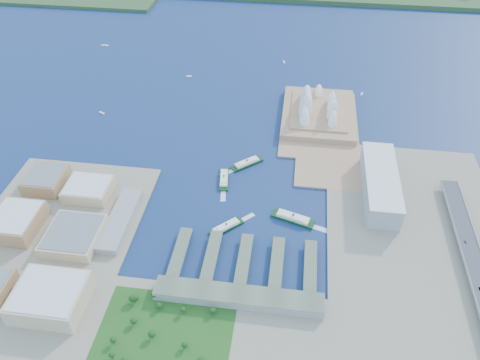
# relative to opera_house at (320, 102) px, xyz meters

# --- Properties ---
(ground) EXTENTS (3000.00, 3000.00, 0.00)m
(ground) POSITION_rel_opera_house_xyz_m (-105.00, -280.00, -32.00)
(ground) COLOR #11284F
(ground) RESTS_ON ground
(west_land) EXTENTS (220.00, 390.00, 3.00)m
(west_land) POSITION_rel_opera_house_xyz_m (-355.00, -385.00, -30.50)
(west_land) COLOR gray
(west_land) RESTS_ON ground
(south_land) EXTENTS (720.00, 180.00, 3.00)m
(south_land) POSITION_rel_opera_house_xyz_m (-105.00, -490.00, -30.50)
(south_land) COLOR gray
(south_land) RESTS_ON ground
(east_land) EXTENTS (240.00, 500.00, 3.00)m
(east_land) POSITION_rel_opera_house_xyz_m (135.00, -330.00, -30.50)
(east_land) COLOR gray
(east_land) RESTS_ON ground
(peninsula) EXTENTS (135.00, 220.00, 3.00)m
(peninsula) POSITION_rel_opera_house_xyz_m (2.50, -20.00, -30.50)
(peninsula) COLOR #A97C5C
(peninsula) RESTS_ON ground
(opera_house) EXTENTS (134.00, 180.00, 58.00)m
(opera_house) POSITION_rel_opera_house_xyz_m (0.00, 0.00, 0.00)
(opera_house) COLOR white
(opera_house) RESTS_ON peninsula
(toaster_building) EXTENTS (45.00, 155.00, 35.00)m
(toaster_building) POSITION_rel_opera_house_xyz_m (90.00, -200.00, -11.50)
(toaster_building) COLOR gray
(toaster_building) RESTS_ON east_land
(expressway) EXTENTS (26.00, 340.00, 11.85)m
(expressway) POSITION_rel_opera_house_xyz_m (195.00, -340.00, -23.07)
(expressway) COLOR gray
(expressway) RESTS_ON east_land
(west_buildings) EXTENTS (200.00, 280.00, 27.00)m
(west_buildings) POSITION_rel_opera_house_xyz_m (-355.00, -350.00, -15.50)
(west_buildings) COLOR #9C744E
(west_buildings) RESTS_ON west_land
(ferry_wharves) EXTENTS (184.00, 90.00, 9.30)m
(ferry_wharves) POSITION_rel_opera_house_xyz_m (-91.00, -355.00, -27.35)
(ferry_wharves) COLOR #4F5A44
(ferry_wharves) RESTS_ON ground
(terminal_building) EXTENTS (200.00, 28.00, 12.00)m
(terminal_building) POSITION_rel_opera_house_xyz_m (-90.00, -415.00, -23.00)
(terminal_building) COLOR gray
(terminal_building) RESTS_ON south_land
(park) EXTENTS (150.00, 110.00, 16.00)m
(park) POSITION_rel_opera_house_xyz_m (-165.00, -470.00, -21.00)
(park) COLOR #194714
(park) RESTS_ON south_land
(ferry_a) EXTENTS (19.78, 53.49, 9.88)m
(ferry_a) POSITION_rel_opera_house_xyz_m (-142.65, -198.45, -27.06)
(ferry_a) COLOR #0D3618
(ferry_a) RESTS_ON ground
(ferry_b) EXTENTS (50.22, 45.87, 10.27)m
(ferry_b) POSITION_rel_opera_house_xyz_m (-112.11, -155.35, -26.86)
(ferry_b) COLOR #0D3618
(ferry_b) RESTS_ON ground
(ferry_c) EXTENTS (46.38, 45.20, 9.76)m
(ferry_c) POSITION_rel_opera_house_xyz_m (-122.90, -299.13, -27.12)
(ferry_c) COLOR #0D3618
(ferry_c) RESTS_ON ground
(ferry_d) EXTENTS (63.27, 33.32, 11.61)m
(ferry_d) POSITION_rel_opera_house_xyz_m (-32.73, -270.28, -26.19)
(ferry_d) COLOR #0D3618
(ferry_d) RESTS_ON ground
(boat_a) EXTENTS (12.52, 8.14, 2.39)m
(boat_a) POSITION_rel_opera_house_xyz_m (-398.69, -39.90, -30.80)
(boat_a) COLOR white
(boat_a) RESTS_ON ground
(boat_b) EXTENTS (11.53, 5.83, 2.97)m
(boat_b) POSITION_rel_opera_house_xyz_m (-268.61, 119.58, -30.51)
(boat_b) COLOR white
(boat_b) RESTS_ON ground
(boat_c) EXTENTS (6.28, 11.34, 2.45)m
(boat_c) POSITION_rel_opera_house_xyz_m (84.85, 95.70, -30.77)
(boat_c) COLOR white
(boat_c) RESTS_ON ground
(boat_d) EXTENTS (16.72, 4.69, 2.79)m
(boat_d) POSITION_rel_opera_house_xyz_m (-495.94, 240.22, -30.61)
(boat_d) COLOR white
(boat_d) RESTS_ON ground
(boat_e) EXTENTS (6.78, 11.83, 2.77)m
(boat_e) POSITION_rel_opera_house_xyz_m (-76.30, 212.64, -30.62)
(boat_e) COLOR white
(boat_e) RESTS_ON ground
(car_b) EXTENTS (1.51, 4.33, 1.43)m
(car_b) POSITION_rel_opera_house_xyz_m (191.00, -369.61, -16.44)
(car_b) COLOR slate
(car_b) RESTS_ON expressway
(car_c) EXTENTS (1.85, 4.56, 1.32)m
(car_c) POSITION_rel_opera_house_xyz_m (191.00, -295.86, -16.49)
(car_c) COLOR slate
(car_c) RESTS_ON expressway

